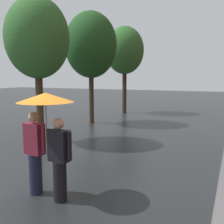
% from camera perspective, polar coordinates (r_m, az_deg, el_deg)
% --- Properties ---
extents(ground_plane, '(80.00, 80.00, 0.00)m').
position_cam_1_polar(ground_plane, '(5.98, -10.91, -16.03)').
color(ground_plane, '#26282B').
extents(street_tree_0, '(2.27, 2.27, 5.19)m').
position_cam_1_polar(street_tree_0, '(9.97, -15.97, 15.10)').
color(street_tree_0, '#473323').
rests_on(street_tree_0, ground).
extents(street_tree_1, '(2.61, 2.61, 5.60)m').
position_cam_1_polar(street_tree_1, '(13.52, -4.63, 14.29)').
color(street_tree_1, '#473323').
rests_on(street_tree_1, ground).
extents(street_tree_2, '(2.47, 2.47, 5.59)m').
position_cam_1_polar(street_tree_2, '(17.31, 2.77, 13.19)').
color(street_tree_2, '#473323').
rests_on(street_tree_2, ground).
extents(couple_under_umbrella, '(1.23, 1.09, 2.09)m').
position_cam_1_polar(couple_under_umbrella, '(5.25, -14.19, -3.75)').
color(couple_under_umbrella, '#1E233D').
rests_on(couple_under_umbrella, ground).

